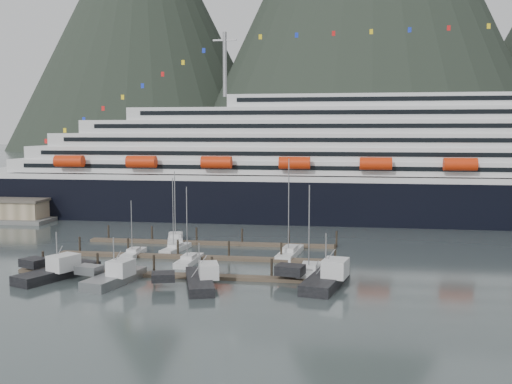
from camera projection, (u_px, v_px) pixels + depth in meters
ground at (218, 263)px, 98.38m from camera, size 1600.00×1600.00×0.00m
mountains at (379, 0)px, 652.62m from camera, size 870.00×440.00×420.00m
cruise_ship at (385, 170)px, 146.67m from camera, size 210.00×30.40×50.30m
dock_near at (172, 275)px, 89.31m from camera, size 48.18×2.28×3.20m
dock_mid at (194, 257)px, 102.09m from camera, size 48.18×2.28×3.20m
dock_far at (211, 243)px, 114.87m from camera, size 48.18×2.28×3.20m
sailboat_a at (134, 254)px, 104.26m from camera, size 2.49×7.96×10.19m
sailboat_b at (176, 249)px, 108.34m from camera, size 3.69×9.19×13.75m
sailboat_c at (189, 261)px, 98.33m from camera, size 2.91×9.14×13.16m
sailboat_d at (290, 253)px, 104.37m from camera, size 4.06×11.79×17.50m
sailboat_e at (175, 239)px, 117.82m from camera, size 5.69×11.30×14.44m
sailboat_h at (309, 272)px, 90.71m from camera, size 3.20×10.01×14.26m
trawler_a at (57, 271)px, 88.85m from camera, size 11.43×14.11×7.56m
trawler_b at (114, 277)px, 85.36m from camera, size 9.23×11.86×7.37m
trawler_c at (198, 280)px, 84.00m from camera, size 10.32×13.59×6.71m
trawler_d at (324, 279)px, 84.19m from camera, size 10.76×14.31×8.25m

